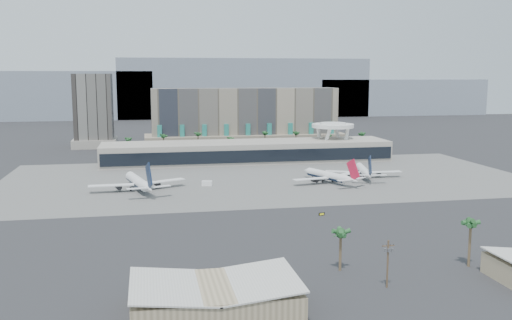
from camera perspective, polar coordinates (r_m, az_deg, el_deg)
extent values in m
plane|color=#232326|center=(234.18, 3.86, -4.19)|extent=(900.00, 900.00, 0.00)
cube|color=#5B5B59|center=(286.59, 1.05, -1.80)|extent=(260.00, 130.00, 0.06)
cube|color=gray|center=(701.64, -21.04, 6.05)|extent=(260.00, 60.00, 55.00)
cube|color=gray|center=(701.02, -1.22, 7.23)|extent=(300.00, 60.00, 70.00)
cube|color=gray|center=(761.28, 13.87, 6.15)|extent=(220.00, 60.00, 45.00)
cube|color=gray|center=(402.79, -1.11, 4.22)|extent=(130.00, 22.00, 42.00)
cube|color=tan|center=(402.37, -1.05, 1.92)|extent=(140.00, 30.00, 10.00)
cube|color=#258276|center=(386.15, -9.61, 2.12)|extent=(3.00, 2.00, 18.00)
cube|color=#258276|center=(386.78, -7.38, 2.18)|extent=(3.00, 2.00, 18.00)
cube|color=#258276|center=(388.00, -5.17, 2.24)|extent=(3.00, 2.00, 18.00)
cube|color=#258276|center=(389.79, -2.98, 2.29)|extent=(3.00, 2.00, 18.00)
cube|color=#258276|center=(392.14, -0.80, 2.34)|extent=(3.00, 2.00, 18.00)
cube|color=#258276|center=(395.05, 1.34, 2.38)|extent=(3.00, 2.00, 18.00)
cube|color=#258276|center=(398.50, 3.45, 2.42)|extent=(3.00, 2.00, 18.00)
cube|color=#258276|center=(402.48, 5.52, 2.46)|extent=(3.00, 2.00, 18.00)
cube|color=#258276|center=(406.98, 7.55, 2.49)|extent=(3.00, 2.00, 18.00)
cube|color=black|center=(423.01, -15.92, 4.78)|extent=(26.00, 26.00, 52.00)
cube|color=#B5AE9F|center=(425.03, -15.79, 1.69)|extent=(30.00, 30.00, 6.00)
cube|color=#B5AE9F|center=(338.97, -0.88, 0.84)|extent=(170.00, 32.00, 12.00)
cube|color=black|center=(323.26, -0.38, 0.37)|extent=(168.00, 0.60, 7.00)
cube|color=black|center=(338.07, -0.88, 2.06)|extent=(170.00, 12.00, 2.50)
cylinder|color=white|center=(365.77, 8.29, 2.11)|extent=(6.98, 6.99, 21.89)
cylinder|color=white|center=(361.78, 6.38, 2.08)|extent=(6.98, 6.99, 21.89)
cylinder|color=white|center=(349.74, 7.00, 1.84)|extent=(6.98, 6.99, 21.89)
cylinder|color=white|center=(353.86, 8.96, 1.88)|extent=(6.98, 6.99, 21.89)
cylinder|color=white|center=(356.81, 7.69, 3.41)|extent=(26.00, 26.00, 2.20)
cylinder|color=white|center=(356.70, 7.69, 3.62)|extent=(16.00, 16.00, 1.20)
cylinder|color=brown|center=(368.70, -12.63, 1.26)|extent=(0.70, 0.70, 12.00)
sphere|color=#1C471F|center=(368.03, -12.66, 2.14)|extent=(2.80, 2.80, 2.80)
cylinder|color=brown|center=(368.69, -9.21, 1.36)|extent=(0.70, 0.70, 12.00)
sphere|color=#1C471F|center=(368.02, -9.23, 2.24)|extent=(2.80, 2.80, 2.80)
cylinder|color=brown|center=(369.99, -5.80, 1.45)|extent=(0.70, 0.70, 12.00)
sphere|color=#1C471F|center=(369.32, -5.82, 2.33)|extent=(2.80, 2.80, 2.80)
cylinder|color=brown|center=(372.44, -2.58, 1.53)|extent=(0.70, 0.70, 12.00)
sphere|color=#1C471F|center=(371.78, -2.59, 2.40)|extent=(2.80, 2.80, 2.80)
cylinder|color=brown|center=(376.45, 0.88, 1.62)|extent=(0.70, 0.70, 12.00)
sphere|color=#1C471F|center=(375.80, 0.88, 2.48)|extent=(2.80, 2.80, 2.80)
cylinder|color=brown|center=(381.55, 4.12, 1.69)|extent=(0.70, 0.70, 12.00)
sphere|color=#1C471F|center=(380.91, 4.13, 2.54)|extent=(2.80, 2.80, 2.80)
cylinder|color=brown|center=(387.83, 7.26, 1.75)|extent=(0.70, 0.70, 12.00)
sphere|color=#1C471F|center=(387.20, 7.28, 2.59)|extent=(2.80, 2.80, 2.80)
cylinder|color=brown|center=(395.60, 10.43, 1.81)|extent=(0.70, 0.70, 12.00)
sphere|color=#1C471F|center=(394.98, 10.45, 2.63)|extent=(2.80, 2.80, 2.80)
cube|color=gray|center=(129.05, -4.12, -13.63)|extent=(36.00, 22.00, 6.00)
cube|color=silver|center=(127.14, -8.27, -12.40)|extent=(18.65, 22.60, 2.30)
cube|color=silver|center=(129.09, -0.08, -11.98)|extent=(18.65, 22.60, 2.30)
cylinder|color=#4C3826|center=(144.46, 13.02, -10.10)|extent=(0.44, 0.44, 12.00)
cube|color=#4C3826|center=(143.07, 13.09, -8.35)|extent=(3.20, 0.22, 0.22)
cylinder|color=slate|center=(142.70, 12.80, -8.81)|extent=(0.56, 0.56, 0.90)
cylinder|color=slate|center=(143.05, 13.13, -8.78)|extent=(0.56, 0.56, 0.90)
cylinder|color=slate|center=(143.41, 13.46, -8.74)|extent=(0.56, 0.56, 0.90)
cylinder|color=black|center=(142.45, 12.57, -8.31)|extent=(0.12, 0.12, 0.30)
cylinder|color=black|center=(143.56, 13.61, -8.21)|extent=(0.12, 0.12, 0.30)
cylinder|color=white|center=(262.16, -11.76, -2.10)|extent=(11.40, 29.93, 4.36)
cylinder|color=#101E38|center=(262.19, -11.76, -2.13)|extent=(11.18, 29.34, 4.28)
cone|color=white|center=(278.55, -12.56, -1.50)|extent=(5.42, 5.82, 4.36)
cone|color=white|center=(243.72, -10.72, -2.79)|extent=(6.60, 10.58, 4.36)
cube|color=white|center=(258.84, -14.29, -2.47)|extent=(19.77, 5.03, 0.38)
cube|color=white|center=(264.15, -9.16, -2.09)|extent=(19.57, 12.51, 0.38)
cylinder|color=black|center=(260.17, -13.59, -2.63)|extent=(3.38, 4.81, 2.40)
cylinder|color=black|center=(264.02, -9.87, -2.35)|extent=(3.38, 4.81, 2.40)
cube|color=#101E38|center=(241.11, -10.66, -1.54)|extent=(2.92, 9.75, 11.49)
cube|color=white|center=(241.45, -11.79, -2.80)|extent=(8.93, 3.29, 0.27)
cube|color=white|center=(243.79, -9.54, -2.63)|extent=(8.99, 5.49, 0.27)
cylinder|color=black|center=(273.85, -12.30, -2.31)|extent=(0.55, 0.55, 1.75)
cylinder|color=black|center=(260.94, -12.43, -2.85)|extent=(0.76, 0.76, 1.75)
cylinder|color=black|center=(262.48, -10.94, -2.74)|extent=(0.76, 0.76, 1.75)
cylinder|color=white|center=(276.94, 7.05, -1.52)|extent=(13.67, 25.52, 3.83)
cylinder|color=#101E38|center=(276.96, 7.05, -1.54)|extent=(13.40, 25.01, 3.75)
cone|color=white|center=(288.22, 5.10, -1.09)|extent=(5.20, 5.45, 3.83)
cone|color=white|center=(264.59, 9.44, -1.98)|extent=(6.87, 9.42, 3.83)
cube|color=white|center=(269.63, 5.49, -1.89)|extent=(17.63, 7.01, 0.33)
cube|color=white|center=(283.26, 8.78, -1.44)|extent=(16.31, 12.99, 0.33)
cylinder|color=black|center=(271.97, 5.89, -2.01)|extent=(3.43, 4.34, 2.10)
cylinder|color=black|center=(281.86, 8.28, -1.68)|extent=(3.43, 4.34, 2.10)
cube|color=red|center=(262.71, 9.68, -0.96)|extent=(3.82, 8.19, 10.07)
cube|color=white|center=(260.92, 8.90, -2.01)|extent=(7.94, 4.00, 0.24)
cube|color=white|center=(266.76, 10.26, -1.81)|extent=(7.65, 5.73, 0.24)
cylinder|color=black|center=(285.04, 5.70, -1.75)|extent=(0.48, 0.48, 1.53)
cylinder|color=black|center=(274.74, 6.69, -2.16)|extent=(0.67, 0.67, 1.53)
cylinder|color=black|center=(278.70, 7.64, -2.02)|extent=(0.67, 0.67, 1.53)
cylinder|color=white|center=(293.61, 10.67, -1.02)|extent=(9.31, 26.46, 3.85)
cylinder|color=#101E38|center=(293.63, 10.67, -1.05)|extent=(9.13, 25.93, 3.77)
cone|color=white|center=(308.26, 10.22, -0.55)|extent=(4.68, 5.05, 3.85)
cone|color=white|center=(277.08, 11.24, -1.55)|extent=(5.59, 9.28, 3.85)
cube|color=white|center=(291.22, 8.65, -1.16)|extent=(17.37, 10.61, 0.34)
cube|color=white|center=(294.70, 12.73, -1.16)|extent=(17.33, 3.91, 0.34)
cylinder|color=black|center=(292.23, 9.19, -1.33)|extent=(2.88, 4.21, 2.12)
cylinder|color=black|center=(294.76, 12.16, -1.33)|extent=(2.88, 4.21, 2.12)
cube|color=#101E38|center=(274.86, 11.32, -0.57)|extent=(2.32, 8.64, 10.13)
cube|color=white|center=(275.35, 10.39, -1.48)|extent=(7.95, 4.65, 0.24)
cube|color=white|center=(276.86, 12.16, -1.48)|extent=(7.83, 2.68, 0.24)
cylinder|color=black|center=(304.02, 10.35, -1.20)|extent=(0.48, 0.48, 1.54)
cylinder|color=black|center=(292.64, 10.09, -1.57)|extent=(0.67, 0.67, 1.54)
cylinder|color=black|center=(293.65, 11.28, -1.57)|extent=(0.67, 0.67, 1.54)
cube|color=white|center=(267.41, -4.93, -2.34)|extent=(5.16, 3.23, 2.35)
cube|color=white|center=(283.70, 7.12, -1.79)|extent=(4.16, 3.09, 1.91)
cube|color=black|center=(212.81, 6.59, -5.39)|extent=(2.37, 0.79, 1.07)
cube|color=yellow|center=(212.63, 6.60, -5.40)|extent=(1.69, 0.40, 0.64)
cylinder|color=black|center=(212.61, 6.37, -5.46)|extent=(0.13, 0.13, 0.64)
cylinder|color=black|center=(213.11, 6.81, -5.43)|extent=(0.13, 0.13, 0.64)
cylinder|color=brown|center=(154.35, 8.43, -9.02)|extent=(0.70, 0.70, 10.59)
sphere|color=#1C471F|center=(152.92, 8.48, -7.24)|extent=(2.80, 2.80, 2.80)
cylinder|color=brown|center=(166.00, 20.58, -7.90)|extent=(0.70, 0.70, 12.37)
sphere|color=#1C471F|center=(164.48, 20.69, -5.93)|extent=(2.80, 2.80, 2.80)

